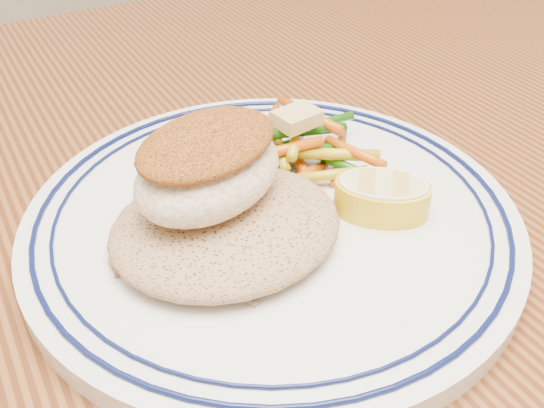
{
  "coord_description": "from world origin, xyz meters",
  "views": [
    {
      "loc": [
        -0.11,
        -0.26,
        0.98
      ],
      "look_at": [
        0.04,
        -0.0,
        0.77
      ],
      "focal_mm": 40.0,
      "sensor_mm": 36.0,
      "label": 1
    }
  ],
  "objects": [
    {
      "name": "fish_fillet",
      "position": [
        -0.0,
        -0.0,
        0.81
      ],
      "size": [
        0.11,
        0.1,
        0.05
      ],
      "color": "white",
      "rests_on": "rice_pilaf"
    },
    {
      "name": "butter_pat",
      "position": [
        0.08,
        0.03,
        0.8
      ],
      "size": [
        0.03,
        0.03,
        0.01
      ],
      "primitive_type": "cube",
      "rotation": [
        0.0,
        0.0,
        0.15
      ],
      "color": "#D7BB69",
      "rests_on": "vegetable_pile"
    },
    {
      "name": "plate",
      "position": [
        0.04,
        -0.0,
        0.76
      ],
      "size": [
        0.3,
        0.3,
        0.02
      ],
      "color": "white",
      "rests_on": "dining_table"
    },
    {
      "name": "dining_table",
      "position": [
        0.0,
        0.0,
        0.65
      ],
      "size": [
        1.5,
        0.9,
        0.75
      ],
      "color": "#4E250F",
      "rests_on": "ground"
    },
    {
      "name": "lemon_wedge",
      "position": [
        0.09,
        -0.04,
        0.78
      ],
      "size": [
        0.07,
        0.07,
        0.02
      ],
      "color": "yellow",
      "rests_on": "plate"
    },
    {
      "name": "vegetable_pile",
      "position": [
        0.07,
        0.03,
        0.78
      ],
      "size": [
        0.11,
        0.1,
        0.03
      ],
      "color": "#CD550A",
      "rests_on": "plate"
    },
    {
      "name": "rice_pilaf",
      "position": [
        0.0,
        -0.01,
        0.78
      ],
      "size": [
        0.13,
        0.12,
        0.03
      ],
      "primitive_type": "ellipsoid",
      "color": "#A07750",
      "rests_on": "plate"
    }
  ]
}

